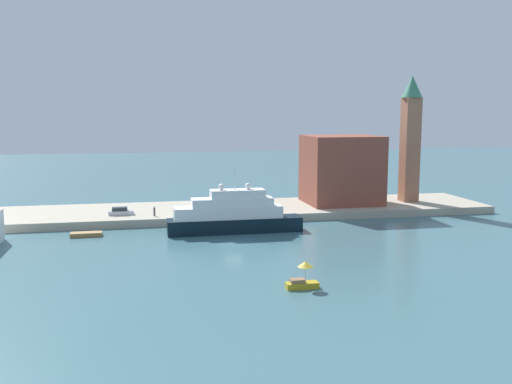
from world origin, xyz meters
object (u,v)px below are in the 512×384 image
Objects in this scene: work_barge at (86,234)px; parked_car at (121,211)px; person_figure at (154,212)px; harbor_building at (341,170)px; mooring_bollard at (209,214)px; small_motorboat at (303,278)px; bell_tower at (410,134)px; large_yacht at (233,215)px.

parked_car is (5.16, 10.91, 1.67)m from work_barge.
person_figure is (11.14, 8.30, 1.91)m from work_barge.
harbor_building is 30.51m from mooring_bollard.
parked_car is 2.54× the size of person_figure.
small_motorboat is at bearing -69.38° from person_figure.
bell_tower is 54.68m from person_figure.
harbor_building is 39.14m from person_figure.
harbor_building reaches higher than work_barge.
large_yacht is 16.11m from person_figure.
person_figure is at bearing 141.85° from large_yacht.
bell_tower is at bearing 13.28° from work_barge.
large_yacht is at bearing -157.33° from bell_tower.
bell_tower reaches higher than work_barge.
large_yacht is 0.87× the size of bell_tower.
bell_tower is 38.11× the size of mooring_bollard.
bell_tower is (39.96, 16.69, 12.62)m from large_yacht.
bell_tower is (14.65, -0.61, 7.20)m from harbor_building.
large_yacht reaches higher than mooring_bollard.
person_figure is at bearing -169.03° from harbor_building.
harbor_building is (49.11, 15.66, 7.97)m from work_barge.
harbor_building is at bearing 17.69° from mooring_bollard.
harbor_building reaches higher than mooring_bollard.
large_yacht is at bearing 95.32° from small_motorboat.
bell_tower reaches higher than large_yacht.
large_yacht reaches higher than parked_car.
small_motorboat is 2.12× the size of person_figure.
parked_car is at bearing 64.69° from work_barge.
harbor_building is 0.56× the size of bell_tower.
small_motorboat is at bearing -84.68° from large_yacht.
small_motorboat is at bearing -127.53° from bell_tower.
mooring_bollard is (15.55, -4.31, -0.24)m from parked_car.
harbor_building is at bearing 10.97° from person_figure.
large_yacht is 31.13m from harbor_building.
bell_tower is 14.64× the size of person_figure.
mooring_bollard is at bearing -15.49° from parked_car.
large_yacht is at bearing -33.96° from parked_car.
mooring_bollard is (20.71, 6.60, 1.43)m from work_barge.
harbor_building is 3.20× the size of parked_car.
large_yacht is 23.99m from work_barge.
parked_car is at bearing 156.42° from person_figure.
parked_car is at bearing 164.51° from mooring_bollard.
work_barge is at bearing -166.72° from bell_tower.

